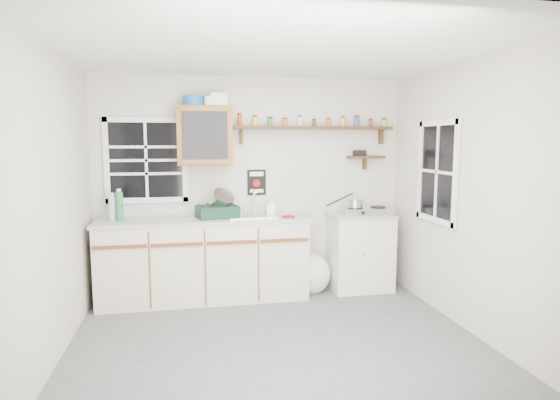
{
  "coord_description": "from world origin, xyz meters",
  "views": [
    {
      "loc": [
        -0.73,
        -3.86,
        1.76
      ],
      "look_at": [
        0.13,
        0.55,
        1.2
      ],
      "focal_mm": 30.0,
      "sensor_mm": 36.0,
      "label": 1
    }
  ],
  "objects": [
    {
      "name": "room",
      "position": [
        0.0,
        0.0,
        1.25
      ],
      "size": [
        3.64,
        3.24,
        2.54
      ],
      "color": "#4A4A4C",
      "rests_on": "ground"
    },
    {
      "name": "main_cabinet",
      "position": [
        -0.58,
        1.3,
        0.46
      ],
      "size": [
        2.31,
        0.63,
        0.92
      ],
      "color": "beige",
      "rests_on": "floor"
    },
    {
      "name": "right_cabinet",
      "position": [
        1.25,
        1.32,
        0.46
      ],
      "size": [
        0.73,
        0.57,
        0.91
      ],
      "color": "silver",
      "rests_on": "floor"
    },
    {
      "name": "sink",
      "position": [
        -0.05,
        1.3,
        0.93
      ],
      "size": [
        0.52,
        0.44,
        0.29
      ],
      "color": "#B6B6BB",
      "rests_on": "main_cabinet"
    },
    {
      "name": "upper_cabinet",
      "position": [
        -0.55,
        1.44,
        1.82
      ],
      "size": [
        0.6,
        0.32,
        0.65
      ],
      "color": "brown",
      "rests_on": "wall_back"
    },
    {
      "name": "upper_cabinet_clutter",
      "position": [
        -0.55,
        1.44,
        2.21
      ],
      "size": [
        0.49,
        0.24,
        0.14
      ],
      "color": "#184CA0",
      "rests_on": "upper_cabinet"
    },
    {
      "name": "spice_shelf",
      "position": [
        0.72,
        1.51,
        1.93
      ],
      "size": [
        1.91,
        0.18,
        0.35
      ],
      "color": "black",
      "rests_on": "wall_back"
    },
    {
      "name": "secondary_shelf",
      "position": [
        1.36,
        1.52,
        1.58
      ],
      "size": [
        0.45,
        0.16,
        0.24
      ],
      "color": "black",
      "rests_on": "wall_back"
    },
    {
      "name": "warning_sign",
      "position": [
        0.05,
        1.59,
        1.28
      ],
      "size": [
        0.22,
        0.02,
        0.3
      ],
      "color": "black",
      "rests_on": "wall_back"
    },
    {
      "name": "window_back",
      "position": [
        -1.2,
        1.59,
        1.55
      ],
      "size": [
        0.93,
        0.03,
        0.98
      ],
      "color": "black",
      "rests_on": "wall_back"
    },
    {
      "name": "window_right",
      "position": [
        1.79,
        0.55,
        1.45
      ],
      "size": [
        0.03,
        0.78,
        1.08
      ],
      "color": "black",
      "rests_on": "wall_back"
    },
    {
      "name": "water_bottles",
      "position": [
        -1.5,
        1.31,
        1.07
      ],
      "size": [
        0.16,
        0.12,
        0.34
      ],
      "color": "#A9B9C6",
      "rests_on": "main_cabinet"
    },
    {
      "name": "dish_rack",
      "position": [
        -0.41,
        1.31,
        1.03
      ],
      "size": [
        0.49,
        0.41,
        0.33
      ],
      "rotation": [
        0.0,
        0.0,
        0.19
      ],
      "color": "black",
      "rests_on": "main_cabinet"
    },
    {
      "name": "soap_bottle",
      "position": [
        0.19,
        1.36,
        1.02
      ],
      "size": [
        0.11,
        0.11,
        0.2
      ],
      "primitive_type": "imported",
      "rotation": [
        0.0,
        0.0,
        -0.23
      ],
      "color": "silver",
      "rests_on": "main_cabinet"
    },
    {
      "name": "rag",
      "position": [
        0.34,
        1.15,
        0.93
      ],
      "size": [
        0.14,
        0.12,
        0.02
      ],
      "primitive_type": "cube",
      "rotation": [
        0.0,
        0.0,
        -0.04
      ],
      "color": "maroon",
      "rests_on": "main_cabinet"
    },
    {
      "name": "hotplate",
      "position": [
        1.32,
        1.3,
        0.95
      ],
      "size": [
        0.61,
        0.38,
        0.08
      ],
      "rotation": [
        0.0,
        0.0,
        -0.13
      ],
      "color": "#B6B6BB",
      "rests_on": "right_cabinet"
    },
    {
      "name": "saucepan",
      "position": [
        1.17,
        1.31,
        1.04
      ],
      "size": [
        0.41,
        0.2,
        0.18
      ],
      "rotation": [
        0.0,
        0.0,
        -0.13
      ],
      "color": "#B6B6BB",
      "rests_on": "hotplate"
    },
    {
      "name": "trash_bag",
      "position": [
        0.65,
        1.31,
        0.21
      ],
      "size": [
        0.44,
        0.4,
        0.5
      ],
      "color": "white",
      "rests_on": "floor"
    }
  ]
}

